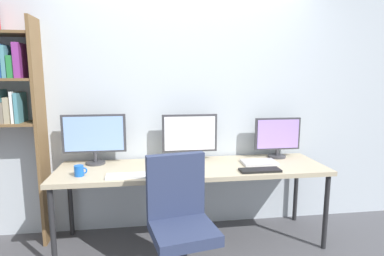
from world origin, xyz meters
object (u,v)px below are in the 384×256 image
monitor_center (190,136)px  office_chair (181,236)px  monitor_left (94,136)px  laptop_closed (259,162)px  keyboard_right (260,170)px  coffee_mug (79,171)px  monitor_right (277,136)px  desk (193,171)px  keyboard_left (129,176)px  computer_mouse (157,171)px

monitor_center → office_chair: bearing=-101.8°
monitor_left → laptop_closed: monitor_left is taller
office_chair → monitor_left: (-0.72, 0.85, 0.60)m
keyboard_right → coffee_mug: size_ratio=3.36×
laptop_closed → coffee_mug: 1.62m
office_chair → keyboard_right: 0.91m
monitor_right → laptop_closed: (-0.26, -0.21, -0.20)m
laptop_closed → keyboard_right: bearing=-106.5°
desk → monitor_center: 0.36m
keyboard_right → keyboard_left: bearing=180.0°
office_chair → coffee_mug: office_chair is taller
office_chair → monitor_center: (0.18, 0.85, 0.59)m
monitor_center → keyboard_right: size_ratio=1.51×
coffee_mug → desk: bearing=8.7°
desk → computer_mouse: 0.37m
office_chair → monitor_left: bearing=130.5°
keyboard_left → keyboard_right: same height
laptop_closed → keyboard_left: bearing=-167.1°
coffee_mug → monitor_left: bearing=78.8°
office_chair → monitor_right: size_ratio=2.11×
desk → monitor_right: 0.96m
monitor_left → coffee_mug: (-0.07, -0.36, -0.22)m
desk → coffee_mug: coffee_mug is taller
monitor_center → coffee_mug: bearing=-159.6°
monitor_left → keyboard_left: (0.34, -0.44, -0.26)m
keyboard_right → laptop_closed: laptop_closed is taller
monitor_right → laptop_closed: size_ratio=1.47×
office_chair → keyboard_right: (0.74, 0.40, 0.35)m
monitor_left → monitor_center: size_ratio=1.08×
monitor_left → computer_mouse: size_ratio=6.07×
monitor_right → monitor_left: bearing=180.0°
keyboard_right → desk: bearing=157.7°
monitor_right → computer_mouse: (-1.23, -0.36, -0.20)m
office_chair → keyboard_left: bearing=133.4°
office_chair → keyboard_left: office_chair is taller
computer_mouse → coffee_mug: coffee_mug is taller
desk → keyboard_left: size_ratio=6.49×
laptop_closed → desk: bearing=-177.8°
monitor_left → keyboard_left: monitor_left is taller
coffee_mug → office_chair: bearing=-31.4°
office_chair → laptop_closed: size_ratio=3.09×
desk → office_chair: size_ratio=2.47×
office_chair → laptop_closed: 1.09m
monitor_center → laptop_closed: monitor_center is taller
monitor_center → laptop_closed: (0.64, -0.21, -0.24)m
laptop_closed → office_chair: bearing=-140.0°
laptop_closed → coffee_mug: (-1.61, -0.15, 0.03)m
coffee_mug → keyboard_right: bearing=-3.0°
monitor_center → coffee_mug: size_ratio=5.06×
desk → keyboard_right: keyboard_right is taller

